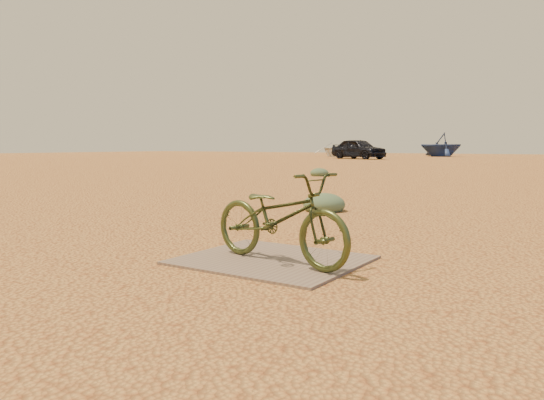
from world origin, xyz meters
The scene contains 8 objects.
ground centered at (0.00, 0.00, 0.00)m, with size 120.00×120.00×0.00m, color #C58E45.
plywood_board centered at (0.17, 0.52, 0.01)m, with size 1.51×1.30×0.02m, color #766552.
bicycle centered at (0.30, 0.43, 0.41)m, with size 0.52×1.48×0.78m, color #38431E.
car centered at (-13.33, 32.49, 0.74)m, with size 1.74×4.32×1.47m, color black.
boat_near_left centered at (-17.82, 38.57, 0.62)m, with size 4.24×5.94×1.23m, color beige.
boat_far_left centered at (-10.46, 43.45, 1.04)m, with size 3.42×3.97×2.09m, color navy.
kale_a centered at (-1.12, 3.95, 0.00)m, with size 0.65×0.65×0.36m, color #56704C.
kale_c centered at (-5.60, 12.14, 0.00)m, with size 0.61×0.61×0.33m, color #56704C.
Camera 1 is at (2.69, -3.31, 1.02)m, focal length 35.00 mm.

